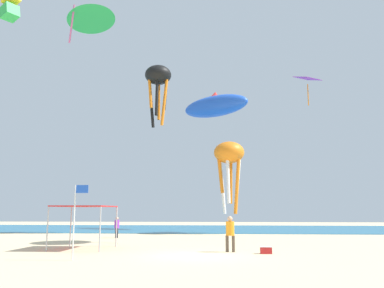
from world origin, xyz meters
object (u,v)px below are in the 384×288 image
Objects in this scene: banner_flag at (76,214)px; kite_octopus_black at (158,78)px; canopy_tent at (85,208)px; kite_diamond_purple at (307,80)px; kite_box_yellow at (10,5)px; cooler_box at (266,250)px; kite_octopus_orange at (229,156)px; person_leftmost at (230,231)px; kite_delta_green at (91,16)px; person_near_tent at (117,226)px; kite_inflatable_blue at (215,106)px.

banner_flag is 24.54m from kite_octopus_black.
canopy_tent is 0.54× the size of kite_octopus_black.
banner_flag is at bearing 21.58° from kite_diamond_purple.
banner_flag is at bearing 81.64° from kite_box_yellow.
kite_diamond_purple is at bearing 46.26° from canopy_tent.
cooler_box is 18.56m from kite_octopus_orange.
person_leftmost is 7.92m from banner_flag.
kite_octopus_black is 16.12m from kite_box_yellow.
kite_delta_green is at bearing -26.06° from kite_octopus_orange.
person_leftmost is at bearing -172.87° from person_near_tent.
kite_octopus_orange is (14.64, 13.83, -8.53)m from kite_box_yellow.
person_near_tent is 2.82× the size of cooler_box.
kite_box_yellow is at bearing 22.28° from kite_octopus_orange.
canopy_tent is 14.86m from kite_box_yellow.
banner_flag is 0.36× the size of kite_inflatable_blue.
kite_delta_green is at bearing -44.21° from person_leftmost.
cooler_box is (10.37, -10.80, -0.77)m from person_near_tent.
kite_diamond_purple is at bearing -5.06° from kite_inflatable_blue.
kite_diamond_purple reaches higher than person_leftmost.
canopy_tent is 10.25m from cooler_box.
banner_flag is 32.14m from kite_inflatable_blue.
kite_inflatable_blue reaches higher than banner_flag.
person_leftmost is 22.83m from kite_octopus_black.
person_leftmost is 2.08m from cooler_box.
person_near_tent is (-0.49, 9.00, -1.31)m from canopy_tent.
banner_flag is at bearing -158.94° from cooler_box.
kite_inflatable_blue is (-2.85, 25.83, 14.16)m from cooler_box.
person_near_tent is 0.76× the size of kite_box_yellow.
banner_flag is 9.31m from cooler_box.
person_leftmost is at bearing -7.76° from canopy_tent.
kite_diamond_purple is (22.61, 15.63, -0.64)m from kite_box_yellow.
kite_octopus_orange is (8.43, 15.34, 4.88)m from canopy_tent.
kite_inflatable_blue is 11.37m from kite_octopus_orange.
person_near_tent is at bearing -42.25° from person_leftmost.
canopy_tent is 5.27m from banner_flag.
cooler_box is at bearing 36.68° from kite_diamond_purple.
kite_box_yellow is at bearing 168.38° from cooler_box.
banner_flag is (-6.78, -3.98, 0.90)m from person_leftmost.
kite_octopus_orange is at bearing -55.46° from kite_delta_green.
canopy_tent reaches higher than person_near_tent.
kite_inflatable_blue is (5.68, 29.11, 12.36)m from banner_flag.
canopy_tent is 8.29m from person_leftmost.
person_leftmost is 31.11m from kite_delta_green.
kite_box_yellow reaches higher than kite_inflatable_blue.
person_near_tent is 14.24m from banner_flag.
kite_box_yellow reaches higher than person_leftmost.
kite_delta_green is (-7.29, 21.67, 20.47)m from banner_flag.
banner_flag is at bearing 37.66° from person_leftmost.
kite_octopus_orange reaches higher than banner_flag.
cooler_box is 32.93m from kite_delta_green.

